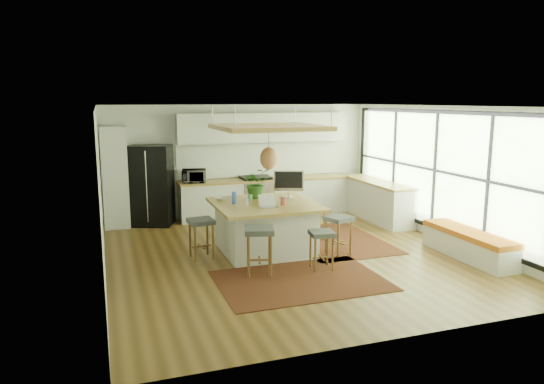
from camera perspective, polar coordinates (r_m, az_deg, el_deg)
name	(u,v)px	position (r m, az deg, el deg)	size (l,w,h in m)	color
floor	(291,255)	(9.32, 2.18, -7.12)	(7.00, 7.00, 0.00)	#513917
ceiling	(292,106)	(8.89, 2.30, 9.71)	(7.00, 7.00, 0.00)	white
wall_back	(240,161)	(12.31, -3.65, 3.59)	(6.50, 6.50, 0.00)	silver
wall_front	(402,229)	(5.95, 14.49, -4.11)	(6.50, 6.50, 0.00)	silver
wall_left	(101,193)	(8.42, -18.87, -0.12)	(7.00, 7.00, 0.00)	silver
wall_right	(443,174)	(10.61, 18.85, 1.96)	(7.00, 7.00, 0.00)	silver
window_wall	(442,172)	(10.59, 18.73, 2.22)	(0.10, 6.20, 2.60)	black
pantry	(115,177)	(11.60, -17.42, 1.59)	(0.55, 0.60, 2.25)	silver
back_counter_base	(266,198)	(12.30, -0.74, -0.69)	(4.20, 0.60, 0.88)	silver
back_counter_top	(265,179)	(12.22, -0.74, 1.43)	(4.24, 0.64, 0.05)	olive
backsplash	(262,160)	(12.44, -1.18, 3.68)	(4.20, 0.02, 0.80)	white
upper_cabinets	(264,128)	(12.22, -0.96, 7.33)	(4.20, 0.34, 0.70)	silver
range	(256,196)	(12.22, -1.85, -0.48)	(0.76, 0.62, 1.00)	#A5A5AA
right_counter_base	(376,201)	(12.22, 11.69, -0.98)	(0.60, 2.50, 0.88)	silver
right_counter_top	(376,182)	(12.14, 11.77, 1.15)	(0.64, 2.54, 0.05)	olive
window_bench	(468,244)	(9.74, 21.37, -5.55)	(0.52, 2.00, 0.50)	silver
ceiling_panel	(269,142)	(9.20, -0.39, 5.69)	(1.86, 1.86, 0.80)	olive
rug_near	(301,281)	(8.04, 3.28, -10.00)	(2.60, 1.80, 0.01)	black
rug_right	(334,240)	(10.32, 7.11, -5.43)	(1.80, 2.60, 0.01)	black
fridge	(151,185)	(11.65, -13.55, 0.82)	(0.90, 0.71, 1.82)	black
island	(265,227)	(9.39, -0.82, -4.03)	(1.85, 1.85, 0.93)	olive
stool_near_left	(259,253)	(8.21, -1.45, -6.97)	(0.46, 0.46, 0.78)	#3F4445
stool_near_right	(322,249)	(8.48, 5.64, -6.44)	(0.39, 0.39, 0.66)	#3F4445
stool_right_front	(338,235)	(9.34, 7.54, -4.90)	(0.42, 0.42, 0.71)	#3F4445
stool_right_back	(314,223)	(10.24, 4.81, -3.48)	(0.40, 0.40, 0.68)	#3F4445
stool_left_side	(201,239)	(9.12, -8.02, -5.30)	(0.43, 0.43, 0.72)	#3F4445
laptop	(269,201)	(8.89, -0.36, -0.99)	(0.31, 0.33, 0.23)	#A5A5AA
monitor	(289,185)	(9.73, 1.89, 0.83)	(0.58, 0.21, 0.54)	#A5A5AA
microwave	(194,175)	(11.74, -8.83, 1.97)	(0.55, 0.30, 0.37)	#A5A5AA
island_plant	(256,186)	(9.74, -1.82, 0.66)	(0.53, 0.59, 0.46)	#1E4C19
island_bowl	(221,199)	(9.58, -5.79, -0.76)	(0.24, 0.24, 0.06)	white
island_bottle_0	(234,199)	(9.21, -4.28, -0.77)	(0.07, 0.07, 0.19)	blue
island_bottle_1	(246,201)	(9.01, -2.95, -1.01)	(0.07, 0.07, 0.19)	silver
island_bottle_2	(283,200)	(9.07, 1.26, -0.92)	(0.07, 0.07, 0.19)	#9E3734
island_bottle_3	(282,196)	(9.43, 1.10, -0.49)	(0.07, 0.07, 0.19)	white
island_bottle_4	(250,196)	(9.45, -2.46, -0.48)	(0.07, 0.07, 0.19)	#548C66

